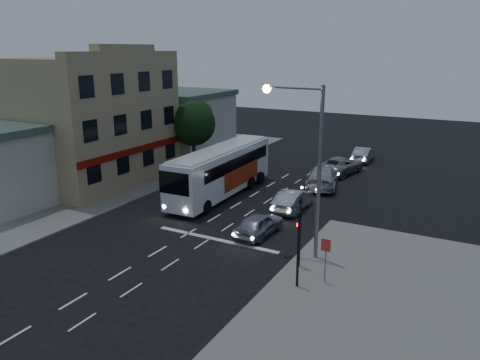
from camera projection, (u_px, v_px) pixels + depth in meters
The scene contains 17 objects.
ground at pixel (168, 245), 26.65m from camera, with size 120.00×120.00×0.00m, color black.
sidewalk_near at pixel (388, 349), 17.32m from camera, with size 12.00×24.00×0.12m, color slate.
sidewalk_far at pixel (101, 181), 39.34m from camera, with size 12.00×50.00×0.12m, color slate.
road_markings at pixel (218, 230), 28.87m from camera, with size 8.00×30.55×0.01m.
tour_bus at pixel (221, 170), 35.22m from camera, with size 2.88×12.08×3.69m.
car_suv at pixel (259, 224), 27.92m from camera, with size 1.62×4.03×1.37m, color #8C8BA0.
car_sedan_a at pixel (293, 200), 32.28m from camera, with size 1.53×4.38×1.44m, color #B1B3C3.
car_sedan_b at pixel (322, 177), 37.67m from camera, with size 2.33×5.74×1.67m, color #B2B2B6.
car_sedan_c at pixel (341, 165), 41.84m from camera, with size 2.50×5.42×1.51m, color gray.
car_extra at pixel (363, 154), 46.34m from camera, with size 1.51×4.34×1.43m, color #9897A2.
traffic_signal_main at pixel (300, 224), 23.19m from camera, with size 0.25×0.35×4.10m.
traffic_signal_side at pixel (299, 240), 21.19m from camera, with size 0.18×0.15×4.10m.
regulatory_sign at pixel (326, 253), 21.78m from camera, with size 0.45×0.12×2.20m.
streetlight at pixel (308, 153), 23.62m from camera, with size 3.32×0.44×9.00m.
main_building at pixel (87, 120), 38.40m from camera, with size 10.12×12.00×11.00m.
low_building_north at pixel (178, 122), 48.84m from camera, with size 9.40×9.40×6.50m.
street_tree at pixel (193, 122), 41.91m from camera, with size 4.00×4.00×6.20m.
Camera 1 is at (15.27, -19.78, 10.78)m, focal length 35.00 mm.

